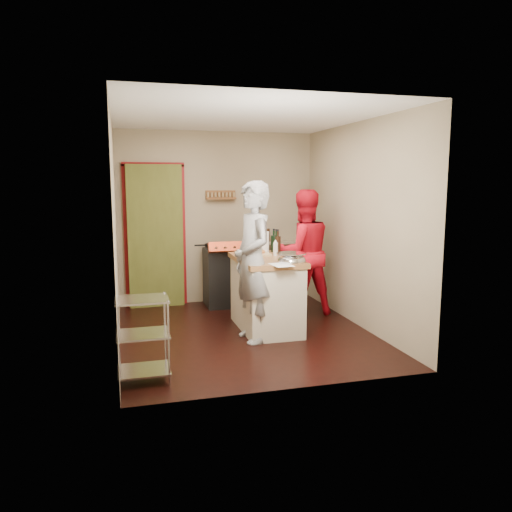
# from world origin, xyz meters

# --- Properties ---
(floor) EXTENTS (3.50, 3.50, 0.00)m
(floor) POSITION_xyz_m (0.00, 0.00, 0.00)
(floor) COLOR black
(floor) RESTS_ON ground
(back_wall) EXTENTS (3.00, 0.44, 2.60)m
(back_wall) POSITION_xyz_m (-0.64, 1.78, 1.13)
(back_wall) COLOR gray
(back_wall) RESTS_ON ground
(left_wall) EXTENTS (0.04, 3.50, 2.60)m
(left_wall) POSITION_xyz_m (-1.50, 0.00, 1.30)
(left_wall) COLOR gray
(left_wall) RESTS_ON ground
(right_wall) EXTENTS (0.04, 3.50, 2.60)m
(right_wall) POSITION_xyz_m (1.50, 0.00, 1.30)
(right_wall) COLOR gray
(right_wall) RESTS_ON ground
(ceiling) EXTENTS (3.00, 3.50, 0.02)m
(ceiling) POSITION_xyz_m (0.00, 0.00, 2.61)
(ceiling) COLOR white
(ceiling) RESTS_ON back_wall
(stove) EXTENTS (0.60, 0.63, 1.00)m
(stove) POSITION_xyz_m (0.05, 1.42, 0.45)
(stove) COLOR black
(stove) RESTS_ON ground
(wire_shelving) EXTENTS (0.48, 0.40, 0.80)m
(wire_shelving) POSITION_xyz_m (-1.28, -1.20, 0.44)
(wire_shelving) COLOR silver
(wire_shelving) RESTS_ON ground
(island) EXTENTS (0.72, 1.36, 1.23)m
(island) POSITION_xyz_m (0.30, 0.10, 0.48)
(island) COLOR beige
(island) RESTS_ON ground
(person_stripe) EXTENTS (0.53, 0.73, 1.86)m
(person_stripe) POSITION_xyz_m (0.02, -0.29, 0.93)
(person_stripe) COLOR #A5A5AA
(person_stripe) RESTS_ON ground
(person_red) EXTENTS (0.87, 0.68, 1.75)m
(person_red) POSITION_xyz_m (1.00, 0.66, 0.87)
(person_red) COLOR red
(person_red) RESTS_ON ground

